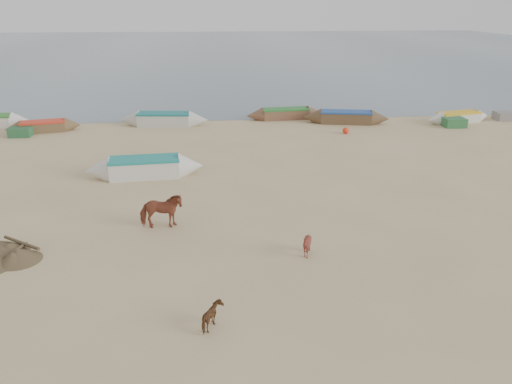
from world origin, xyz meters
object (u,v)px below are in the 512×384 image
Objects in this scene: calf_front at (307,245)px; near_canoe at (145,167)px; calf_right at (213,317)px; cow_adult at (161,211)px.

near_canoe reaches higher than calf_front.
calf_front is 5.14m from calf_right.
cow_adult is 6.54m from near_canoe.
cow_adult is 0.29× the size of near_canoe.
near_canoe is (-1.38, 6.39, -0.22)m from cow_adult.
cow_adult reaches higher than near_canoe.
near_canoe is at bearing 14.81° from calf_right.
cow_adult is at bearing -147.34° from calf_front.
calf_right is at bearing -80.36° from near_canoe.
cow_adult is 6.05m from calf_front.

